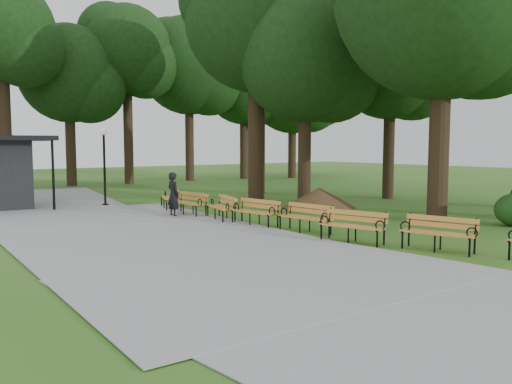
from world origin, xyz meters
TOP-DOWN VIEW (x-y plane):
  - ground at (0.00, 0.00)m, footprint 100.00×100.00m
  - path at (-4.00, 3.00)m, footprint 12.00×38.00m
  - person at (-1.22, 6.74)m, footprint 0.42×0.62m
  - lamp_post at (-1.98, 11.50)m, footprint 0.32×0.32m
  - dirt_mound at (5.03, 5.52)m, footprint 2.88×2.88m
  - bench_1 at (1.01, -2.84)m, footprint 1.13×2.00m
  - bench_2 at (0.15, -0.78)m, footprint 1.14×2.00m
  - bench_3 at (0.27, 1.23)m, footprint 0.83×1.96m
  - bench_4 at (-0.12, 3.23)m, footprint 0.92×1.97m
  - bench_5 at (-0.30, 4.96)m, footprint 1.08×2.00m
  - bench_6 at (-0.57, 6.79)m, footprint 0.79×1.95m
  - bench_7 at (-0.20, 9.00)m, footprint 1.25×2.00m
  - lawn_tree_1 at (6.07, 7.61)m, footprint 6.15×6.15m
  - lawn_tree_2 at (5.10, 10.02)m, footprint 6.82×6.82m
  - lawn_tree_4 at (6.82, 12.13)m, footprint 6.14×6.14m
  - lawn_tree_5 at (10.41, 6.23)m, footprint 5.76×5.76m
  - tree_backdrop at (6.66, 22.71)m, footprint 35.77×9.58m

SIDE VIEW (x-z plane):
  - ground at x=0.00m, z-range 0.00..0.00m
  - path at x=-4.00m, z-range 0.00..0.06m
  - dirt_mound at x=5.03m, z-range 0.00..0.84m
  - bench_1 at x=1.01m, z-range 0.00..0.88m
  - bench_2 at x=0.15m, z-range 0.00..0.88m
  - bench_3 at x=0.27m, z-range 0.00..0.88m
  - bench_4 at x=-0.12m, z-range 0.00..0.88m
  - bench_5 at x=-0.30m, z-range 0.00..0.88m
  - bench_6 at x=-0.57m, z-range 0.00..0.88m
  - bench_7 at x=-0.20m, z-range 0.00..0.88m
  - person at x=-1.22m, z-range 0.00..1.64m
  - lamp_post at x=-1.98m, z-range 0.72..4.09m
  - lawn_tree_1 at x=6.07m, z-range 1.79..11.57m
  - lawn_tree_5 at x=10.41m, z-range 1.90..11.54m
  - tree_backdrop at x=6.66m, z-range 0.00..16.57m
  - lawn_tree_2 at x=5.10m, z-range 2.50..14.48m
  - lawn_tree_4 at x=6.82m, z-range 3.16..15.86m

